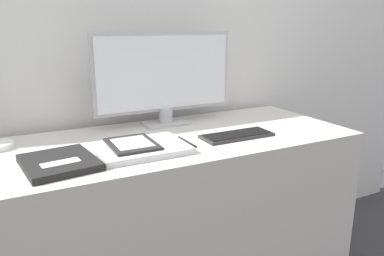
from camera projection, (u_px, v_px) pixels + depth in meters
wall_back at (139, 21)px, 1.66m from camera, size 3.60×0.05×2.40m
desk at (175, 224)px, 1.56m from camera, size 1.42×0.60×0.76m
monitor at (165, 77)px, 1.59m from camera, size 0.62×0.11×0.40m
keyboard at (237, 135)px, 1.46m from camera, size 0.29×0.11×0.01m
laptop at (141, 148)px, 1.29m from camera, size 0.31×0.23×0.02m
ereader at (132, 144)px, 1.29m from camera, size 0.16×0.20×0.01m
notebook at (59, 162)px, 1.16m from camera, size 0.24×0.26×0.02m
pen at (187, 142)px, 1.39m from camera, size 0.01×0.14×0.01m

